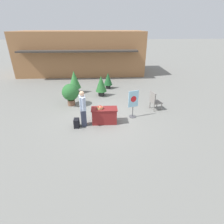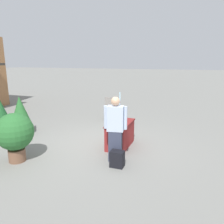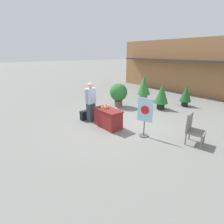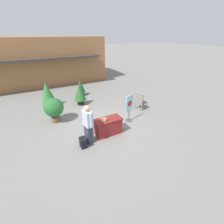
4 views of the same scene
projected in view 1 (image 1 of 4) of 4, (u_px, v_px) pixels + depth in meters
ground_plane at (103, 117)px, 9.20m from camera, size 120.00×120.00×0.00m
storefront_building at (82, 53)px, 17.13m from camera, size 11.72×5.34×3.89m
display_table at (104, 115)px, 8.49m from camera, size 1.25×0.61×0.76m
apple_basket at (100, 108)px, 8.26m from camera, size 0.29×0.29×0.13m
person_visitor at (83, 108)px, 8.04m from camera, size 0.34×0.60×1.72m
backpack at (77, 123)px, 8.17m from camera, size 0.24×0.34×0.42m
poster_board at (133, 103)px, 8.85m from camera, size 0.54×0.36×1.44m
patio_chair at (154, 100)px, 9.77m from camera, size 0.67×0.67×1.05m
potted_plant_far_right at (74, 81)px, 12.08m from camera, size 0.83×0.83×1.57m
potted_plant_far_left at (108, 80)px, 13.08m from camera, size 0.64×0.64×1.19m
potted_plant_near_right at (70, 93)px, 10.21m from camera, size 0.97×0.97×1.31m
potted_plant_near_left at (101, 84)px, 11.62m from camera, size 0.74×0.74×1.38m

